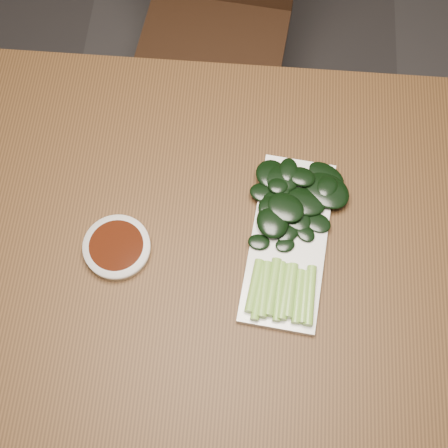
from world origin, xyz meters
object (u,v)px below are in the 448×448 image
at_px(sauce_bowl, 117,248).
at_px(gai_lan, 291,224).
at_px(table, 211,258).
at_px(serving_plate, 289,241).
at_px(chair_far, 216,18).

relative_size(sauce_bowl, gai_lan, 0.36).
height_order(table, serving_plate, serving_plate).
xyz_separation_m(serving_plate, gai_lan, (0.00, 0.02, 0.02)).
distance_m(table, sauce_bowl, 0.19).
distance_m(table, chair_far, 0.78).
bearing_deg(sauce_bowl, chair_far, 82.16).
relative_size(chair_far, serving_plate, 2.63).
distance_m(table, serving_plate, 0.16).
height_order(table, chair_far, chair_far).
distance_m(table, gai_lan, 0.17).
bearing_deg(table, chair_far, 94.36).
bearing_deg(table, gai_lan, 15.65).
bearing_deg(serving_plate, chair_far, 104.97).
bearing_deg(chair_far, sauce_bowl, -91.83).
height_order(serving_plate, gai_lan, gai_lan).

